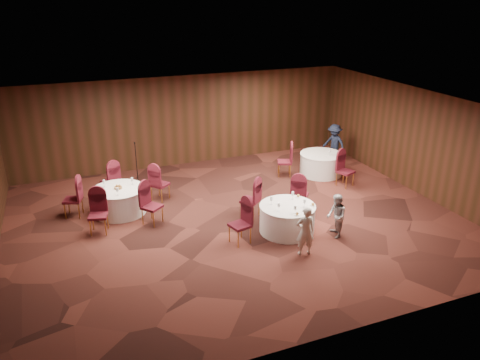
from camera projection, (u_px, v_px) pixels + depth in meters
name	position (u px, v px, depth m)	size (l,w,h in m)	color
ground	(236.00, 220.00, 12.93)	(12.00, 12.00, 0.00)	black
room_shell	(236.00, 153.00, 12.19)	(12.00, 12.00, 12.00)	silver
table_main	(287.00, 218.00, 12.22)	(1.46, 1.46, 0.74)	white
table_left	(119.00, 200.00, 13.26)	(1.48, 1.48, 0.74)	white
table_right	(321.00, 164.00, 16.07)	(1.46, 1.46, 0.74)	white
chairs_main	(264.00, 206.00, 12.64)	(2.95, 1.96, 1.00)	#3E0C13
chairs_left	(119.00, 196.00, 13.21)	(3.20, 3.00, 1.00)	#3E0C13
chairs_right	(314.00, 166.00, 15.47)	(2.09, 2.23, 1.00)	#3E0C13
tabletop_main	(295.00, 203.00, 12.00)	(1.08, 1.11, 0.22)	silver
tabletop_left	(118.00, 186.00, 13.09)	(0.84, 0.78, 0.22)	silver
tabletop_right	(330.00, 151.00, 15.73)	(0.08, 0.08, 0.22)	silver
mic_stand	(137.00, 173.00, 15.14)	(0.24, 0.24, 1.45)	black
woman_a	(305.00, 231.00, 11.05)	(0.45, 0.30, 1.25)	silver
woman_b	(336.00, 216.00, 11.89)	(0.56, 0.44, 1.16)	#A6A6AB
man_c	(334.00, 143.00, 17.08)	(0.93, 0.53, 1.43)	#161E33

